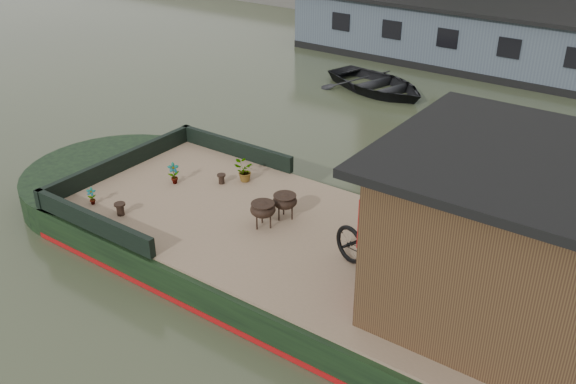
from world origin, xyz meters
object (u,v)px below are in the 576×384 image
Objects in this scene: cabin at (529,242)px; brazier_rear at (263,215)px; bicycle at (379,252)px; brazier_front at (285,207)px; dinghy at (377,79)px; potted_plant_a at (174,174)px.

brazier_rear is at bearing -178.56° from cabin.
brazier_front is at bearing 90.79° from bicycle.
dinghy is (-7.17, 9.22, -1.51)m from cabin.
cabin is at bearing 1.44° from brazier_rear.
brazier_rear reaches higher than potted_plant_a.
brazier_rear is 9.76m from dinghy.
cabin is 8.56× the size of brazier_rear.
cabin is 2.15m from bicycle.
brazier_front is (-2.24, 0.71, -0.26)m from bicycle.
potted_plant_a is (-6.80, 0.19, -1.01)m from cabin.
cabin is 4.36m from brazier_front.
brazier_front is 0.48m from brazier_rear.
potted_plant_a is at bearing 172.98° from brazier_rear.
cabin is 4.47m from brazier_rear.
dinghy is at bearing 92.33° from potted_plant_a.
bicycle is at bearing -169.81° from cabin.
bicycle reaches higher than dinghy.
brazier_rear is at bearing 102.47° from bicycle.
bicycle reaches higher than brazier_front.
brazier_rear is (-0.13, -0.46, 0.00)m from brazier_front.
dinghy is at bearing 108.34° from brazier_front.
brazier_rear is (2.44, -0.30, 0.02)m from potted_plant_a.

